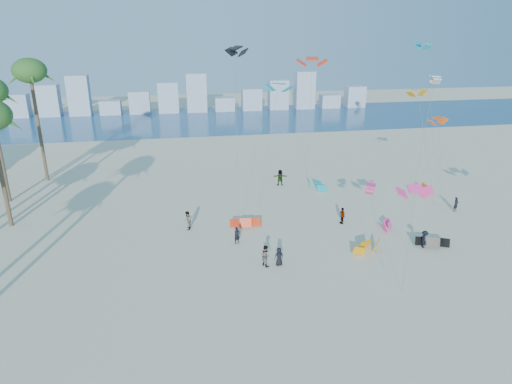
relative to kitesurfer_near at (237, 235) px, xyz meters
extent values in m
plane|color=beige|center=(-1.20, -15.41, -0.78)|extent=(220.00, 220.00, 0.00)
plane|color=navy|center=(-1.20, 56.59, -0.77)|extent=(220.00, 220.00, 0.00)
imported|color=black|center=(0.00, 0.00, 0.00)|extent=(0.67, 0.57, 1.55)
imported|color=gray|center=(1.69, -4.28, 0.11)|extent=(1.00, 1.07, 1.77)
imported|color=black|center=(2.77, -4.43, -0.02)|extent=(0.80, 0.58, 1.52)
imported|color=gray|center=(10.61, 2.48, 0.04)|extent=(0.53, 1.00, 1.63)
imported|color=black|center=(15.77, -3.64, 0.01)|extent=(0.77, 1.11, 1.57)
imported|color=gray|center=(7.24, 14.55, 0.18)|extent=(1.84, 0.78, 1.92)
imported|color=black|center=(23.24, 3.32, -0.01)|extent=(0.65, 0.52, 1.54)
imported|color=gray|center=(-4.18, 3.72, 0.13)|extent=(0.80, 0.97, 1.81)
cylinder|color=#595959|center=(10.73, -4.80, 2.13)|extent=(0.17, 3.52, 5.83)
cylinder|color=#595959|center=(4.64, 9.25, 5.46)|extent=(2.64, 2.56, 12.49)
cylinder|color=#595959|center=(22.36, 5.63, 3.62)|extent=(1.11, 4.95, 8.81)
cylinder|color=#595959|center=(0.75, 4.53, 7.30)|extent=(0.79, 5.70, 16.16)
cylinder|color=#595959|center=(20.47, 6.47, 5.83)|extent=(2.55, 2.57, 13.23)
cylinder|color=#595959|center=(11.69, 17.96, 6.39)|extent=(0.85, 2.80, 14.33)
cylinder|color=#595959|center=(21.19, 6.85, 5.12)|extent=(1.64, 3.74, 11.79)
cylinder|color=#595959|center=(11.52, -8.37, 2.61)|extent=(1.80, 2.99, 6.78)
cylinder|color=#595959|center=(26.98, 16.34, 7.24)|extent=(1.15, 5.96, 16.04)
cylinder|color=brown|center=(-20.85, 7.59, 4.53)|extent=(0.40, 0.40, 10.61)
cylinder|color=brown|center=(-20.88, 21.59, 5.85)|extent=(0.40, 0.40, 13.25)
ellipsoid|color=#2F5D20|center=(-20.88, 21.59, 12.47)|extent=(3.80, 3.80, 2.85)
cube|color=#9EADBF|center=(-37.00, 66.59, 1.62)|extent=(4.40, 3.00, 4.80)
cube|color=#9EADBF|center=(-30.80, 66.59, 2.52)|extent=(4.40, 3.00, 6.60)
cube|color=#9EADBF|center=(-24.60, 66.59, 3.42)|extent=(4.40, 3.00, 8.40)
cube|color=#9EADBF|center=(-18.40, 66.59, 0.72)|extent=(4.40, 3.00, 3.00)
cube|color=#9EADBF|center=(-12.20, 66.59, 1.62)|extent=(4.40, 3.00, 4.80)
cube|color=#9EADBF|center=(-6.00, 66.59, 2.52)|extent=(4.40, 3.00, 6.60)
cube|color=#9EADBF|center=(0.20, 66.59, 3.42)|extent=(4.40, 3.00, 8.40)
cube|color=#9EADBF|center=(6.40, 66.59, 0.72)|extent=(4.40, 3.00, 3.00)
cube|color=#9EADBF|center=(12.60, 66.59, 1.62)|extent=(4.40, 3.00, 4.80)
cube|color=#9EADBF|center=(18.80, 66.59, 2.52)|extent=(4.40, 3.00, 6.60)
cube|color=#9EADBF|center=(25.00, 66.59, 3.42)|extent=(4.40, 3.00, 8.40)
cube|color=#9EADBF|center=(31.20, 66.59, 0.72)|extent=(4.40, 3.00, 3.00)
cube|color=#9EADBF|center=(37.40, 66.59, 1.62)|extent=(4.40, 3.00, 4.80)
camera|label=1|loc=(-4.68, -35.59, 17.23)|focal=31.71mm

